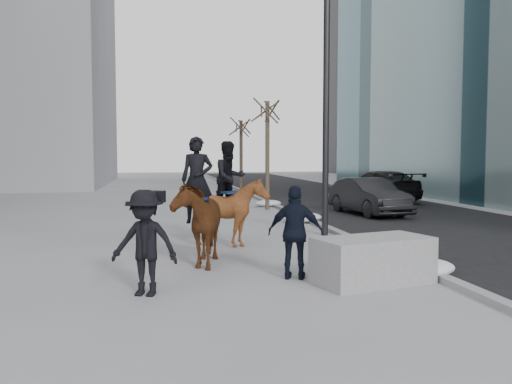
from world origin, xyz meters
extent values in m
plane|color=gray|center=(0.00, 0.00, 0.00)|extent=(120.00, 120.00, 0.00)
cube|color=black|center=(7.00, 10.00, 0.01)|extent=(8.00, 90.00, 0.01)
cube|color=gray|center=(3.00, 10.00, 0.06)|extent=(0.25, 90.00, 0.12)
cube|color=#97979A|center=(1.67, -1.40, 0.42)|extent=(2.29, 1.55, 0.84)
imported|color=black|center=(5.89, 9.23, 0.71)|extent=(2.03, 4.46, 1.42)
imported|color=black|center=(8.73, 14.88, 0.76)|extent=(2.90, 5.48, 1.51)
imported|color=#44210D|center=(-1.31, 0.91, 0.89)|extent=(1.25, 2.22, 1.77)
imported|color=black|center=(-1.31, 1.06, 1.79)|extent=(0.73, 0.54, 1.85)
cube|color=#0F1539|center=(-1.31, 1.06, 1.40)|extent=(0.56, 0.62, 0.06)
imported|color=#4C1E0F|center=(-0.34, 2.93, 0.87)|extent=(1.93, 2.02, 1.75)
imported|color=black|center=(-0.34, 3.08, 1.76)|extent=(1.09, 0.99, 1.82)
cube|color=#101C3C|center=(-0.34, 3.08, 1.37)|extent=(0.67, 0.71, 0.06)
imported|color=black|center=(0.38, -0.82, 0.88)|extent=(1.11, 0.74, 1.75)
cylinder|color=orange|center=(0.33, -0.27, 1.15)|extent=(0.04, 0.18, 0.07)
imported|color=black|center=(-2.36, -1.53, 0.88)|extent=(1.29, 1.02, 1.75)
cube|color=black|center=(-2.21, -1.28, 1.62)|extent=(0.42, 0.34, 0.20)
cylinder|color=black|center=(2.60, 4.36, 4.50)|extent=(0.18, 0.18, 9.00)
ellipsoid|color=silver|center=(2.70, 7.29, 0.18)|extent=(1.39, 0.88, 0.35)
ellipsoid|color=silver|center=(2.70, 13.01, 0.15)|extent=(1.17, 0.75, 0.30)
ellipsoid|color=silver|center=(2.70, -1.13, 0.18)|extent=(1.44, 0.91, 0.37)
camera|label=1|loc=(-2.13, -10.53, 2.33)|focal=38.00mm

